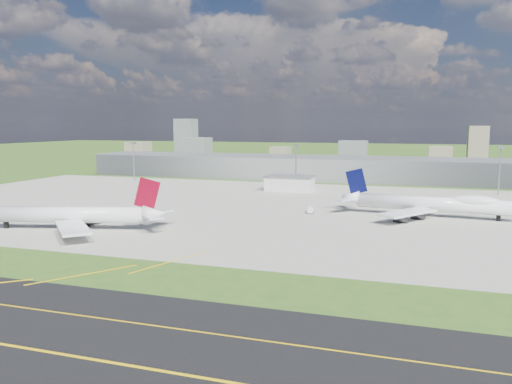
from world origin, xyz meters
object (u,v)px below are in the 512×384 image
(airliner_blue_quad, at_px, (433,204))
(van_white_near, at_px, (311,210))
(van_white_far, at_px, (420,210))
(tug_yellow, at_px, (125,217))
(airliner_red_twin, at_px, (73,215))

(airliner_blue_quad, height_order, van_white_near, airliner_blue_quad)
(van_white_far, bearing_deg, van_white_near, 176.79)
(van_white_far, bearing_deg, tug_yellow, -176.90)
(van_white_near, bearing_deg, airliner_blue_quad, -87.62)
(airliner_red_twin, height_order, tug_yellow, airliner_red_twin)
(airliner_red_twin, xyz_separation_m, van_white_near, (74.19, 58.19, -3.70))
(airliner_blue_quad, distance_m, van_white_far, 9.83)
(van_white_far, bearing_deg, airliner_red_twin, -169.99)
(tug_yellow, height_order, van_white_near, van_white_near)
(airliner_red_twin, bearing_deg, van_white_near, -156.35)
(airliner_red_twin, relative_size, van_white_near, 12.35)
(airliner_blue_quad, distance_m, van_white_near, 49.54)
(van_white_near, distance_m, van_white_far, 46.47)
(airliner_red_twin, xyz_separation_m, tug_yellow, (7.31, 21.76, -4.06))
(tug_yellow, height_order, van_white_far, van_white_far)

